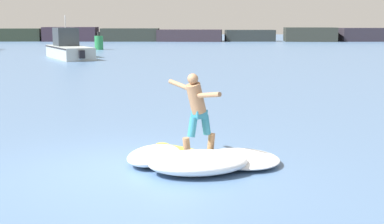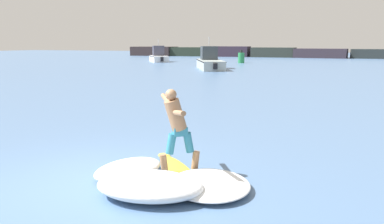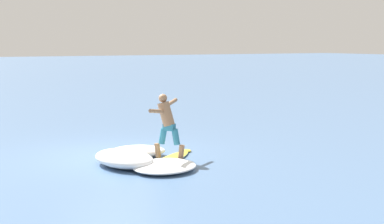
% 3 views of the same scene
% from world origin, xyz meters
% --- Properties ---
extents(ground_plane, '(200.00, 200.00, 0.00)m').
position_xyz_m(ground_plane, '(0.00, 0.00, 0.00)').
color(ground_plane, '#50719C').
extents(rock_jetty_breakwater, '(70.55, 5.07, 1.85)m').
position_xyz_m(rock_jetty_breakwater, '(-2.29, 62.00, 0.84)').
color(rock_jetty_breakwater, '#2F2628').
rests_on(rock_jetty_breakwater, ground).
extents(surfboard, '(1.90, 2.09, 0.20)m').
position_xyz_m(surfboard, '(1.20, 0.94, 0.03)').
color(surfboard, yellow).
rests_on(surfboard, ground).
extents(surfer, '(1.02, 1.20, 1.56)m').
position_xyz_m(surfer, '(1.18, 0.87, 0.97)').
color(surfer, '#996F4E').
rests_on(surfer, surfboard).
extents(small_boat_offshore, '(4.72, 7.39, 3.04)m').
position_xyz_m(small_boat_offshore, '(-8.03, 28.88, 0.69)').
color(small_boat_offshore, '#A8B3B0').
rests_on(small_boat_offshore, ground).
extents(channel_marker_buoy, '(0.79, 0.79, 1.62)m').
position_xyz_m(channel_marker_buoy, '(-7.97, 40.55, 0.66)').
color(channel_marker_buoy, '#288447').
rests_on(channel_marker_buoy, ground).
extents(wave_foam_at_tail, '(1.29, 1.61, 0.28)m').
position_xyz_m(wave_foam_at_tail, '(0.41, 0.44, 0.14)').
color(wave_foam_at_tail, white).
rests_on(wave_foam_at_tail, ground).
extents(wave_foam_at_nose, '(1.96, 2.02, 0.18)m').
position_xyz_m(wave_foam_at_nose, '(1.99, 0.41, 0.09)').
color(wave_foam_at_nose, white).
rests_on(wave_foam_at_nose, ground).
extents(wave_foam_beside, '(1.92, 1.44, 0.38)m').
position_xyz_m(wave_foam_beside, '(1.22, -0.24, 0.19)').
color(wave_foam_beside, white).
rests_on(wave_foam_beside, ground).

